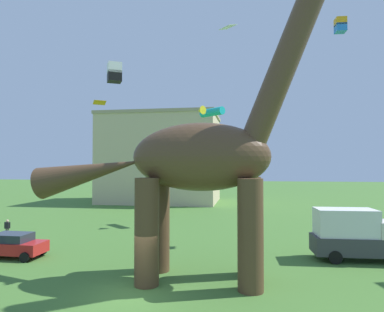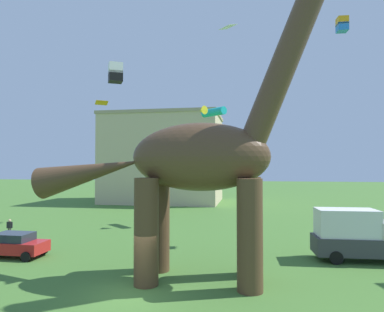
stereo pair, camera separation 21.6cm
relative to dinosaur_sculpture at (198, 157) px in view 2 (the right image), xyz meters
name	(u,v)px [view 2 (the right image)]	position (x,y,z in m)	size (l,w,h in m)	color
ground_plane	(129,296)	(-2.80, -2.64, -6.39)	(240.00, 240.00, 0.00)	#42702D
dinosaur_sculpture	(198,157)	(0.00, 0.00, 0.00)	(16.92, 3.58, 17.68)	#513823
parked_sedan_left	(14,244)	(-12.56, 2.38, -5.59)	(4.20, 2.00, 1.55)	red
parked_box_truck	(358,234)	(9.32, 5.16, -4.75)	(5.69, 2.40, 3.20)	#38383D
person_photographer	(325,236)	(8.33, 9.67, -5.80)	(0.37, 0.16, 0.98)	#2D3347
person_far_spectator	(10,226)	(-17.17, 7.90, -5.51)	(0.55, 0.24, 1.46)	#6B6056
kite_mid_center	(211,112)	(-1.20, 16.98, 5.13)	(3.02, 3.10, 0.87)	#19B2B7
kite_apex	(228,27)	(1.44, 2.03, 7.65)	(1.15, 1.14, 0.22)	white
kite_trailing	(102,103)	(-13.30, 17.05, 6.46)	(1.62, 1.52, 0.34)	orange
kite_high_right	(115,73)	(-7.28, 6.37, 6.54)	(1.36, 1.36, 1.43)	white
kite_drifting	(342,25)	(10.10, 11.04, 10.95)	(0.86, 0.86, 1.16)	orange
background_building_block	(164,158)	(-11.42, 37.23, 0.84)	(18.83, 12.97, 14.46)	#CCB78E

